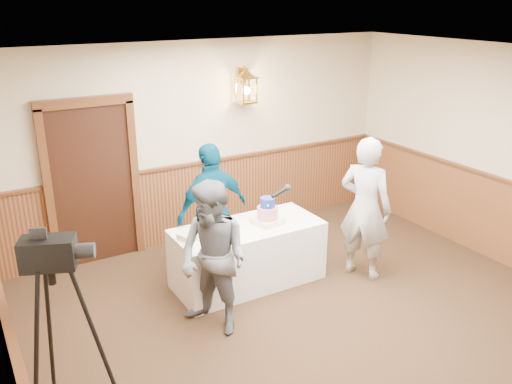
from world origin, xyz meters
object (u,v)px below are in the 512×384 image
at_px(display_table, 248,254).
at_px(sheet_cake_green, 192,235).
at_px(tv_camera_rig, 61,341).
at_px(baker, 365,208).
at_px(assistant_p, 213,210).
at_px(interviewer, 214,259).
at_px(sheet_cake_yellow, 220,234).
at_px(tiered_cake, 268,213).

height_order(display_table, sheet_cake_green, sheet_cake_green).
bearing_deg(tv_camera_rig, baker, 32.02).
bearing_deg(assistant_p, interviewer, 54.89).
distance_m(sheet_cake_yellow, sheet_cake_green, 0.32).
distance_m(sheet_cake_yellow, baker, 1.82).
xyz_separation_m(display_table, interviewer, (-0.78, -0.69, 0.45)).
bearing_deg(baker, display_table, 40.75).
distance_m(display_table, interviewer, 1.13).
bearing_deg(assistant_p, sheet_cake_yellow, 62.65).
xyz_separation_m(sheet_cake_green, tv_camera_rig, (-1.70, -1.25, -0.04)).
xyz_separation_m(sheet_cake_yellow, interviewer, (-0.36, -0.57, 0.03)).
xyz_separation_m(interviewer, tv_camera_rig, (-1.62, -0.53, -0.08)).
distance_m(sheet_cake_yellow, interviewer, 0.68).
bearing_deg(assistant_p, tiered_cake, 127.71).
height_order(display_table, assistant_p, assistant_p).
height_order(display_table, baker, baker).
height_order(sheet_cake_green, interviewer, interviewer).
height_order(interviewer, baker, baker).
bearing_deg(display_table, sheet_cake_green, 177.41).
relative_size(display_table, baker, 1.00).
distance_m(tiered_cake, baker, 1.20).
bearing_deg(tiered_cake, tv_camera_rig, -156.08).
bearing_deg(baker, sheet_cake_yellow, 49.13).
bearing_deg(display_table, baker, -22.11).
bearing_deg(display_table, tv_camera_rig, -153.15).
relative_size(sheet_cake_yellow, tv_camera_rig, 0.23).
xyz_separation_m(sheet_cake_green, baker, (2.05, -0.58, 0.12)).
xyz_separation_m(display_table, baker, (1.34, -0.55, 0.52)).
bearing_deg(sheet_cake_yellow, assistant_p, 72.11).
xyz_separation_m(tiered_cake, assistant_p, (-0.51, 0.47, -0.02)).
bearing_deg(tv_camera_rig, interviewer, 40.04).
height_order(baker, assistant_p, baker).
distance_m(interviewer, baker, 2.13).
distance_m(display_table, tiered_cake, 0.57).
height_order(tiered_cake, assistant_p, assistant_p).
xyz_separation_m(interviewer, assistant_p, (0.54, 1.12, 0.03)).
relative_size(display_table, tv_camera_rig, 1.09).
relative_size(sheet_cake_yellow, baker, 0.21).
height_order(sheet_cake_green, tv_camera_rig, tv_camera_rig).
distance_m(interviewer, assistant_p, 1.24).
bearing_deg(display_table, sheet_cake_yellow, -164.95).
relative_size(interviewer, tv_camera_rig, 1.00).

